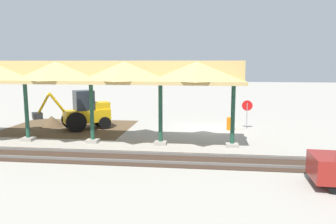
# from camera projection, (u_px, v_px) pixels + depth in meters

# --- Properties ---
(ground_plane) EXTENTS (120.00, 120.00, 0.00)m
(ground_plane) POSITION_uv_depth(u_px,v_px,m) (206.00, 129.00, 23.69)
(ground_plane) COLOR #9E998E
(dirt_work_zone) EXTENTS (9.01, 7.00, 0.01)m
(dirt_work_zone) POSITION_uv_depth(u_px,v_px,m) (69.00, 128.00, 24.29)
(dirt_work_zone) COLOR brown
(dirt_work_zone) RESTS_ON ground
(platform_canopy) EXTENTS (26.12, 3.20, 4.90)m
(platform_canopy) POSITION_uv_depth(u_px,v_px,m) (24.00, 73.00, 19.70)
(platform_canopy) COLOR #9E998E
(platform_canopy) RESTS_ON ground
(rail_tracks) EXTENTS (60.00, 2.58, 0.15)m
(rail_tracks) POSITION_uv_depth(u_px,v_px,m) (204.00, 160.00, 16.08)
(rail_tracks) COLOR slate
(rail_tracks) RESTS_ON ground
(stop_sign) EXTENTS (0.76, 0.10, 2.08)m
(stop_sign) POSITION_uv_depth(u_px,v_px,m) (247.00, 108.00, 23.76)
(stop_sign) COLOR gray
(stop_sign) RESTS_ON ground
(backhoe) EXTENTS (4.90, 4.06, 2.82)m
(backhoe) POSITION_uv_depth(u_px,v_px,m) (85.00, 112.00, 23.57)
(backhoe) COLOR #EAB214
(backhoe) RESTS_ON ground
(dirt_mound) EXTENTS (3.70, 3.70, 1.62)m
(dirt_mound) POSITION_uv_depth(u_px,v_px,m) (52.00, 126.00, 24.75)
(dirt_mound) COLOR brown
(dirt_mound) RESTS_ON ground
(traffic_barrel) EXTENTS (0.56, 0.56, 0.90)m
(traffic_barrel) POSITION_uv_depth(u_px,v_px,m) (231.00, 124.00, 23.45)
(traffic_barrel) COLOR orange
(traffic_barrel) RESTS_ON ground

